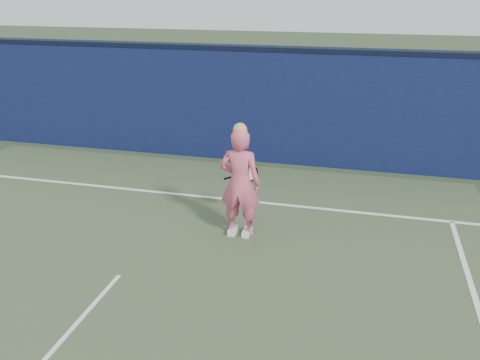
# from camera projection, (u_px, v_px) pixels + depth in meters

# --- Properties ---
(ground) EXTENTS (80.00, 80.00, 0.00)m
(ground) POSITION_uv_depth(u_px,v_px,m) (82.00, 318.00, 6.29)
(ground) COLOR #34452B
(ground) RESTS_ON ground
(backstop_wall) EXTENTS (24.00, 0.40, 2.50)m
(backstop_wall) POSITION_uv_depth(u_px,v_px,m) (224.00, 105.00, 11.71)
(backstop_wall) COLOR #0C1335
(backstop_wall) RESTS_ON ground
(wall_cap) EXTENTS (24.00, 0.42, 0.10)m
(wall_cap) POSITION_uv_depth(u_px,v_px,m) (224.00, 47.00, 11.24)
(wall_cap) COLOR black
(wall_cap) RESTS_ON backstop_wall
(player) EXTENTS (0.66, 0.44, 1.89)m
(player) POSITION_uv_depth(u_px,v_px,m) (240.00, 183.00, 8.06)
(player) COLOR #DA5473
(player) RESTS_ON ground
(racket) EXTENTS (0.58, 0.20, 0.32)m
(racket) POSITION_uv_depth(u_px,v_px,m) (247.00, 174.00, 8.49)
(racket) COLOR black
(racket) RESTS_ON ground
(court_lines) EXTENTS (11.00, 12.04, 0.01)m
(court_lines) POSITION_uv_depth(u_px,v_px,m) (67.00, 334.00, 5.99)
(court_lines) COLOR white
(court_lines) RESTS_ON court_surface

